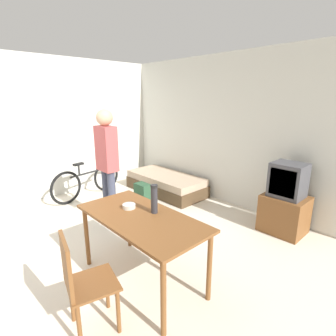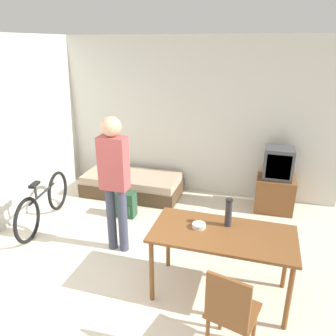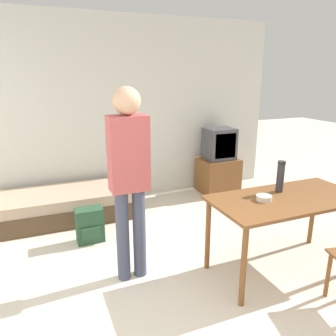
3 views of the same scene
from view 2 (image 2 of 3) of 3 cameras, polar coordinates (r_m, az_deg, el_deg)
wall_back at (r=5.79m, az=2.61°, el=8.82°), size 5.29×0.06×2.70m
wall_left at (r=5.26m, az=-26.49°, el=5.38°), size 0.06×4.52×2.70m
daybed at (r=5.92m, az=-6.25°, el=-2.85°), size 1.73×0.81×0.38m
tv at (r=5.54m, az=18.26°, el=-2.54°), size 0.60×0.52×1.05m
dining_table at (r=3.48m, az=9.45°, el=-12.28°), size 1.46×0.72×0.77m
wooden_chair at (r=2.98m, az=10.76°, el=-23.32°), size 0.48×0.48×0.90m
bicycle at (r=5.24m, az=-20.82°, el=-5.80°), size 0.32×1.57×0.73m
person_standing at (r=4.05m, az=-9.33°, el=-1.29°), size 0.34×0.24×1.79m
thermos_flask at (r=3.49m, az=10.52°, el=-7.43°), size 0.07×0.07×0.31m
mate_bowl at (r=3.48m, az=5.42°, el=-9.96°), size 0.14×0.14×0.05m
backpack at (r=5.20m, az=-7.37°, el=-6.29°), size 0.31×0.22×0.41m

